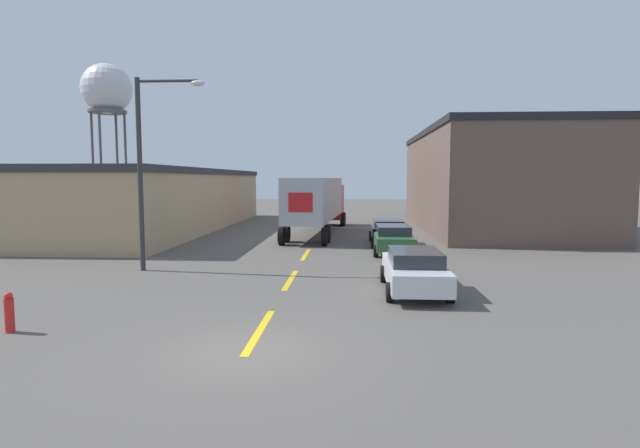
{
  "coord_description": "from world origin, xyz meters",
  "views": [
    {
      "loc": [
        2.24,
        -10.35,
        3.73
      ],
      "look_at": [
        0.87,
        11.24,
        1.76
      ],
      "focal_mm": 28.0,
      "sensor_mm": 36.0,
      "label": 1
    }
  ],
  "objects_px": {
    "semi_truck": "(318,200)",
    "parked_car_right_near": "(414,270)",
    "parked_car_right_far": "(388,231)",
    "parked_car_right_mid": "(393,238)",
    "fire_hydrant": "(9,312)",
    "water_tower": "(107,91)",
    "street_lamp": "(148,159)"
  },
  "relations": [
    {
      "from": "parked_car_right_near",
      "to": "fire_hydrant",
      "type": "distance_m",
      "value": 11.52
    },
    {
      "from": "semi_truck",
      "to": "water_tower",
      "type": "height_order",
      "value": "water_tower"
    },
    {
      "from": "parked_car_right_far",
      "to": "water_tower",
      "type": "xyz_separation_m",
      "value": [
        -29.77,
        27.44,
        12.87
      ]
    },
    {
      "from": "parked_car_right_far",
      "to": "parked_car_right_mid",
      "type": "xyz_separation_m",
      "value": [
        0.0,
        -3.29,
        0.0
      ]
    },
    {
      "from": "semi_truck",
      "to": "parked_car_right_far",
      "type": "height_order",
      "value": "semi_truck"
    },
    {
      "from": "street_lamp",
      "to": "parked_car_right_far",
      "type": "bearing_deg",
      "value": 40.69
    },
    {
      "from": "parked_car_right_mid",
      "to": "fire_hydrant",
      "type": "xyz_separation_m",
      "value": [
        -10.35,
        -13.7,
        -0.25
      ]
    },
    {
      "from": "street_lamp",
      "to": "fire_hydrant",
      "type": "bearing_deg",
      "value": -91.11
    },
    {
      "from": "water_tower",
      "to": "street_lamp",
      "type": "relative_size",
      "value": 2.16
    },
    {
      "from": "semi_truck",
      "to": "fire_hydrant",
      "type": "relative_size",
      "value": 14.55
    },
    {
      "from": "parked_car_right_near",
      "to": "fire_hydrant",
      "type": "relative_size",
      "value": 4.7
    },
    {
      "from": "parked_car_right_far",
      "to": "fire_hydrant",
      "type": "xyz_separation_m",
      "value": [
        -10.35,
        -16.99,
        -0.25
      ]
    },
    {
      "from": "water_tower",
      "to": "parked_car_right_far",
      "type": "bearing_deg",
      "value": -42.67
    },
    {
      "from": "water_tower",
      "to": "parked_car_right_mid",
      "type": "bearing_deg",
      "value": -45.91
    },
    {
      "from": "parked_car_right_far",
      "to": "parked_car_right_mid",
      "type": "relative_size",
      "value": 1.0
    },
    {
      "from": "semi_truck",
      "to": "water_tower",
      "type": "relative_size",
      "value": 0.87
    },
    {
      "from": "parked_car_right_far",
      "to": "parked_car_right_near",
      "type": "bearing_deg",
      "value": -90.0
    },
    {
      "from": "parked_car_right_far",
      "to": "fire_hydrant",
      "type": "height_order",
      "value": "parked_car_right_far"
    },
    {
      "from": "street_lamp",
      "to": "parked_car_right_mid",
      "type": "bearing_deg",
      "value": 28.25
    },
    {
      "from": "parked_car_right_mid",
      "to": "street_lamp",
      "type": "height_order",
      "value": "street_lamp"
    },
    {
      "from": "parked_car_right_far",
      "to": "street_lamp",
      "type": "relative_size",
      "value": 0.61
    },
    {
      "from": "semi_truck",
      "to": "water_tower",
      "type": "distance_m",
      "value": 35.49
    },
    {
      "from": "semi_truck",
      "to": "parked_car_right_near",
      "type": "distance_m",
      "value": 17.97
    },
    {
      "from": "parked_car_right_far",
      "to": "parked_car_right_near",
      "type": "relative_size",
      "value": 1.0
    },
    {
      "from": "parked_car_right_far",
      "to": "street_lamp",
      "type": "distance_m",
      "value": 13.96
    },
    {
      "from": "parked_car_right_mid",
      "to": "water_tower",
      "type": "xyz_separation_m",
      "value": [
        -29.77,
        30.73,
        12.87
      ]
    },
    {
      "from": "parked_car_right_mid",
      "to": "water_tower",
      "type": "height_order",
      "value": "water_tower"
    },
    {
      "from": "street_lamp",
      "to": "fire_hydrant",
      "type": "relative_size",
      "value": 7.72
    },
    {
      "from": "water_tower",
      "to": "semi_truck",
      "type": "bearing_deg",
      "value": -40.89
    },
    {
      "from": "semi_truck",
      "to": "parked_car_right_near",
      "type": "height_order",
      "value": "semi_truck"
    },
    {
      "from": "semi_truck",
      "to": "street_lamp",
      "type": "relative_size",
      "value": 1.89
    },
    {
      "from": "semi_truck",
      "to": "parked_car_right_near",
      "type": "xyz_separation_m",
      "value": [
        4.34,
        -17.37,
        -1.55
      ]
    }
  ]
}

